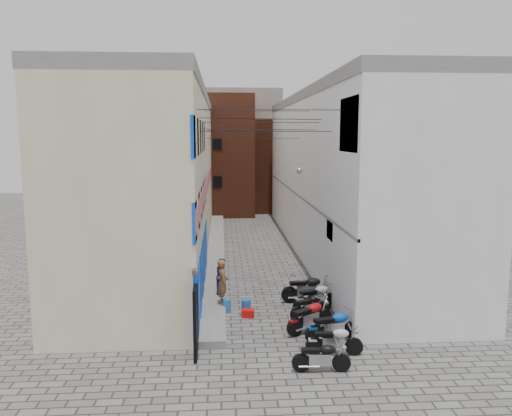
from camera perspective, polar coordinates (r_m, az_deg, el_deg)
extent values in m
plane|color=#5B5956|center=(16.40, 2.41, -15.61)|extent=(90.00, 90.00, 0.00)
cube|color=slate|center=(28.66, -4.58, -4.91)|extent=(0.90, 26.00, 0.25)
cube|color=beige|center=(28.20, -10.69, 3.25)|extent=(5.00, 26.00, 8.50)
cube|color=#C97178|center=(28.04, -5.68, 2.82)|extent=(0.10, 26.00, 0.80)
cube|color=blue|center=(20.53, -6.20, -6.86)|extent=(0.12, 10.20, 2.40)
cube|color=blue|center=(19.87, -6.43, 4.35)|extent=(0.10, 10.20, 4.00)
cube|color=slate|center=(28.18, -10.94, 12.41)|extent=(5.10, 26.00, 0.50)
cube|color=black|center=(15.55, -6.90, -12.66)|extent=(0.10, 1.20, 2.20)
cube|color=silver|center=(28.80, 9.51, 3.38)|extent=(5.00, 26.00, 8.50)
cube|color=blue|center=(16.95, 10.69, 9.35)|extent=(0.10, 2.40, 1.80)
cube|color=white|center=(19.72, 8.59, -2.46)|extent=(0.08, 1.00, 0.70)
cylinder|color=#B2B2B7|center=(22.29, 6.00, 4.51)|extent=(0.80, 0.06, 0.06)
sphere|color=#B2B2B7|center=(22.23, 4.98, 4.26)|extent=(0.28, 0.28, 0.28)
cube|color=slate|center=(28.78, 9.73, 12.35)|extent=(5.10, 26.00, 0.50)
cube|color=slate|center=(28.41, 4.64, 1.68)|extent=(0.10, 26.00, 0.12)
cube|color=brown|center=(42.94, -4.39, 6.04)|extent=(6.00, 6.00, 10.00)
cube|color=brown|center=(45.23, 2.01, 4.90)|extent=(5.00, 6.00, 8.00)
cube|color=slate|center=(48.95, -1.99, 6.91)|extent=(8.00, 5.00, 11.00)
cube|color=black|center=(40.51, -1.53, 0.53)|extent=(2.00, 0.30, 2.40)
cylinder|color=black|center=(17.01, 1.80, 11.17)|extent=(5.20, 0.02, 0.02)
cylinder|color=black|center=(18.98, 1.18, 8.75)|extent=(5.20, 0.02, 0.02)
cylinder|color=black|center=(21.48, 0.58, 9.76)|extent=(5.20, 0.02, 0.02)
cylinder|color=black|center=(23.99, 0.10, 11.03)|extent=(5.20, 0.02, 0.02)
cylinder|color=black|center=(26.96, -0.36, 7.96)|extent=(5.20, 0.02, 0.02)
cylinder|color=black|center=(29.96, -0.73, 8.95)|extent=(5.20, 0.02, 0.02)
cylinder|color=black|center=(19.99, 0.92, 10.16)|extent=(5.65, 2.07, 0.02)
cylinder|color=black|center=(22.97, 0.28, 8.91)|extent=(5.80, 1.58, 0.02)
imported|color=brown|center=(19.27, -3.85, -8.42)|extent=(0.48, 0.67, 1.72)
imported|color=#34394E|center=(20.53, -3.85, -7.76)|extent=(0.72, 0.83, 1.46)
cylinder|color=#2356B0|center=(19.05, -1.13, -11.23)|extent=(0.37, 0.37, 0.56)
cylinder|color=#2779C5|center=(19.34, -3.37, -11.06)|extent=(0.35, 0.35, 0.48)
cube|color=red|center=(18.83, -0.93, -11.92)|extent=(0.50, 0.40, 0.29)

